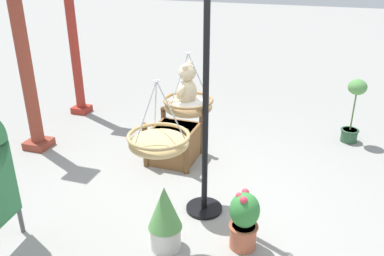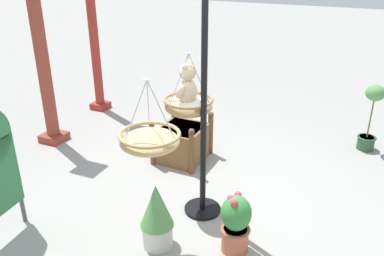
{
  "view_description": "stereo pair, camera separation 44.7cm",
  "coord_description": "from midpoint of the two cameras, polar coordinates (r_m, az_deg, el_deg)",
  "views": [
    {
      "loc": [
        -4.09,
        -1.28,
        2.94
      ],
      "look_at": [
        0.01,
        0.03,
        1.01
      ],
      "focal_mm": 37.76,
      "sensor_mm": 36.0,
      "label": 1
    },
    {
      "loc": [
        -3.93,
        -1.7,
        2.94
      ],
      "look_at": [
        0.01,
        0.03,
        1.01
      ],
      "focal_mm": 37.76,
      "sensor_mm": 36.0,
      "label": 2
    }
  ],
  "objects": [
    {
      "name": "ground_plane",
      "position": [
        5.19,
        2.81,
        -10.43
      ],
      "size": [
        40.0,
        40.0,
        0.0
      ],
      "primitive_type": "plane",
      "color": "gray"
    },
    {
      "name": "display_pole_central",
      "position": [
        4.62,
        4.37,
        -3.28
      ],
      "size": [
        0.44,
        0.44,
        2.59
      ],
      "color": "black",
      "rests_on": "ground"
    },
    {
      "name": "hanging_basket_with_teddy",
      "position": [
        4.63,
        2.26,
        3.19
      ],
      "size": [
        0.58,
        0.58,
        0.72
      ],
      "color": "#A37F51"
    },
    {
      "name": "teddy_bear",
      "position": [
        4.57,
        2.03,
        5.8
      ],
      "size": [
        0.35,
        0.32,
        0.51
      ],
      "color": "beige"
    },
    {
      "name": "hanging_basket_left_high",
      "position": [
        3.84,
        -2.7,
        -1.77
      ],
      "size": [
        0.6,
        0.6,
        0.7
      ],
      "color": "tan"
    },
    {
      "name": "greenhouse_pillar_left",
      "position": [
        7.84,
        -12.1,
        12.53
      ],
      "size": [
        0.32,
        0.32,
        2.97
      ],
      "color": "#9E2D23",
      "rests_on": "ground"
    },
    {
      "name": "greenhouse_pillar_right",
      "position": [
        6.59,
        -18.53,
        8.77
      ],
      "size": [
        0.39,
        0.39,
        2.76
      ],
      "color": "brown",
      "rests_on": "ground"
    },
    {
      "name": "wooden_planter_box",
      "position": [
        6.04,
        0.73,
        -1.98
      ],
      "size": [
        0.78,
        0.74,
        0.69
      ],
      "color": "brown",
      "rests_on": "ground"
    },
    {
      "name": "potted_plant_fern_front",
      "position": [
        4.31,
        9.23,
        -13.16
      ],
      "size": [
        0.32,
        0.32,
        0.68
      ],
      "color": "#BC6042",
      "rests_on": "ground"
    },
    {
      "name": "potted_plant_flowering_red",
      "position": [
        4.31,
        -1.99,
        -12.32
      ],
      "size": [
        0.36,
        0.36,
        0.75
      ],
      "color": "beige",
      "rests_on": "ground"
    },
    {
      "name": "potted_plant_bushy_green",
      "position": [
        6.9,
        25.67,
        1.44
      ],
      "size": [
        0.29,
        0.29,
        1.07
      ],
      "color": "#2D5638",
      "rests_on": "ground"
    }
  ]
}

